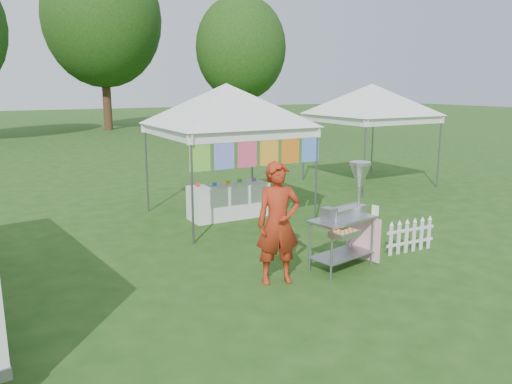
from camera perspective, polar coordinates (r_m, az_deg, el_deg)
ground at (r=8.58m, az=7.18°, el=-8.16°), size 120.00×120.00×0.00m
canopy_main at (r=11.05m, az=-3.41°, el=12.24°), size 4.24×4.24×3.45m
canopy_right at (r=15.41m, az=13.13°, el=11.93°), size 4.24×4.24×3.45m
tree_mid at (r=35.57m, az=-17.19°, el=18.34°), size 7.60×7.60×11.52m
tree_right at (r=32.15m, az=-1.74°, el=16.07°), size 5.60×5.60×8.42m
donut_cart at (r=8.28m, az=10.74°, el=-1.68°), size 1.26×1.06×1.72m
vendor at (r=7.49m, az=2.55°, el=-3.60°), size 0.78×0.62×1.86m
picket_fence at (r=9.43m, az=17.22°, el=-4.91°), size 1.08×0.08×0.56m
display_table at (r=11.36m, az=-3.12°, el=-1.03°), size 1.80×0.70×0.76m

